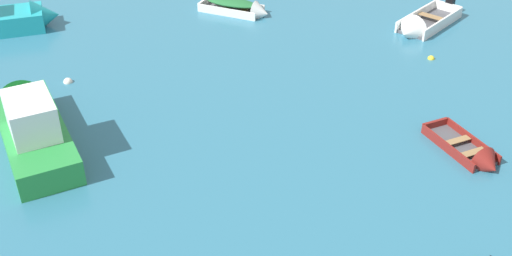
# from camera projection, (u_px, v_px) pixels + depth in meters

# --- Properties ---
(rowboat_maroon_cluster_outer) EXTENTS (1.66, 3.33, 1.08)m
(rowboat_maroon_cluster_outer) POSITION_uv_depth(u_px,v_px,m) (476.00, 157.00, 20.80)
(rowboat_maroon_cluster_outer) COLOR #4C4C51
(rowboat_maroon_cluster_outer) RESTS_ON ground_plane
(motor_launch_green_back_row_left) EXTENTS (3.37, 7.16, 2.57)m
(motor_launch_green_back_row_left) POSITION_uv_depth(u_px,v_px,m) (30.00, 122.00, 21.64)
(motor_launch_green_back_row_left) COLOR #288C3D
(motor_launch_green_back_row_left) RESTS_ON ground_plane
(rowboat_white_outer_right) EXTENTS (4.63, 3.78, 1.43)m
(rowboat_white_outer_right) POSITION_uv_depth(u_px,v_px,m) (419.00, 26.00, 29.93)
(rowboat_white_outer_right) COLOR #4C4C51
(rowboat_white_outer_right) RESTS_ON ground_plane
(rowboat_white_back_row_center) EXTENTS (3.69, 3.28, 1.16)m
(rowboat_white_back_row_center) POSITION_uv_depth(u_px,v_px,m) (242.00, 8.00, 31.75)
(rowboat_white_back_row_center) COLOR #4C4C51
(rowboat_white_back_row_center) RESTS_ON ground_plane
(mooring_buoy_central) EXTENTS (0.31, 0.31, 0.31)m
(mooring_buoy_central) POSITION_uv_depth(u_px,v_px,m) (431.00, 59.00, 27.49)
(mooring_buoy_central) COLOR yellow
(mooring_buoy_central) RESTS_ON ground_plane
(mooring_buoy_trailing) EXTENTS (0.39, 0.39, 0.39)m
(mooring_buoy_trailing) POSITION_uv_depth(u_px,v_px,m) (68.00, 82.00, 25.63)
(mooring_buoy_trailing) COLOR silver
(mooring_buoy_trailing) RESTS_ON ground_plane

